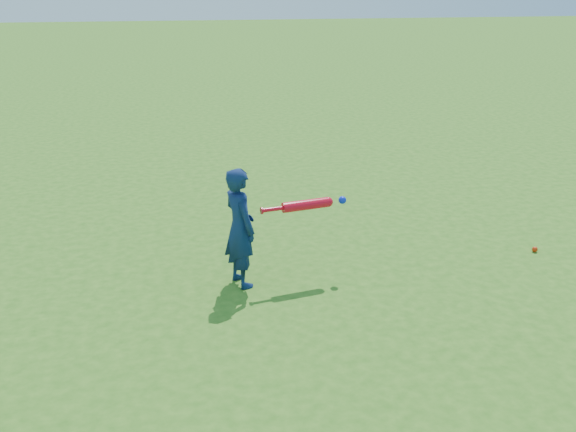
# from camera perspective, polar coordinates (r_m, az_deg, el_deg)

# --- Properties ---
(ground) EXTENTS (80.00, 80.00, 0.00)m
(ground) POSITION_cam_1_polar(r_m,az_deg,el_deg) (6.01, -0.28, -8.10)
(ground) COLOR #306718
(ground) RESTS_ON ground
(child) EXTENTS (0.42, 0.51, 1.20)m
(child) POSITION_cam_1_polar(r_m,az_deg,el_deg) (6.22, -4.30, -1.04)
(child) COLOR #10224C
(child) RESTS_ON ground
(ground_ball_red) EXTENTS (0.06, 0.06, 0.06)m
(ground_ball_red) POSITION_cam_1_polar(r_m,az_deg,el_deg) (7.64, 21.09, -2.78)
(ground_ball_red) COLOR red
(ground_ball_red) RESTS_ON ground
(bat_swing) EXTENTS (0.90, 0.24, 0.10)m
(bat_swing) POSITION_cam_1_polar(r_m,az_deg,el_deg) (6.33, 1.92, 1.04)
(bat_swing) COLOR red
(bat_swing) RESTS_ON ground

